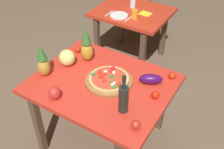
% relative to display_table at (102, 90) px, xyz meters
% --- Properties ---
extents(ground_plane, '(10.00, 10.00, 0.00)m').
position_rel_display_table_xyz_m(ground_plane, '(0.00, 0.00, -0.65)').
color(ground_plane, brown).
extents(display_table, '(1.17, 0.94, 0.74)m').
position_rel_display_table_xyz_m(display_table, '(0.00, 0.00, 0.00)').
color(display_table, brown).
rests_on(display_table, ground_plane).
extents(background_table, '(0.92, 0.76, 0.74)m').
position_rel_display_table_xyz_m(background_table, '(-0.44, 1.38, -0.03)').
color(background_table, brown).
rests_on(background_table, ground_plane).
extents(dining_chair, '(0.47, 0.47, 0.85)m').
position_rel_display_table_xyz_m(dining_chair, '(-0.57, 1.99, -0.16)').
color(dining_chair, '#926032').
rests_on(dining_chair, ground_plane).
extents(pizza_board, '(0.41, 0.41, 0.02)m').
position_rel_display_table_xyz_m(pizza_board, '(0.05, 0.03, 0.10)').
color(pizza_board, '#926032').
rests_on(pizza_board, display_table).
extents(pizza, '(0.34, 0.34, 0.05)m').
position_rel_display_table_xyz_m(pizza, '(0.05, 0.03, 0.13)').
color(pizza, tan).
rests_on(pizza, pizza_board).
extents(wine_bottle, '(0.08, 0.08, 0.33)m').
position_rel_display_table_xyz_m(wine_bottle, '(0.32, -0.19, 0.21)').
color(wine_bottle, black).
rests_on(wine_bottle, display_table).
extents(pineapple_left, '(0.12, 0.12, 0.35)m').
position_rel_display_table_xyz_m(pineapple_left, '(-0.30, 0.21, 0.24)').
color(pineapple_left, '#C28B29').
rests_on(pineapple_left, display_table).
extents(pineapple_right, '(0.11, 0.11, 0.31)m').
position_rel_display_table_xyz_m(pineapple_right, '(-0.49, -0.17, 0.23)').
color(pineapple_right, '#B38D34').
rests_on(pineapple_right, display_table).
extents(melon, '(0.15, 0.15, 0.15)m').
position_rel_display_table_xyz_m(melon, '(-0.41, 0.05, 0.16)').
color(melon, '#DADC6F').
rests_on(melon, display_table).
extents(bell_pepper, '(0.10, 0.10, 0.11)m').
position_rel_display_table_xyz_m(bell_pepper, '(-0.21, -0.36, 0.14)').
color(bell_pepper, red).
rests_on(bell_pepper, display_table).
extents(eggplant, '(0.22, 0.17, 0.09)m').
position_rel_display_table_xyz_m(eggplant, '(0.36, 0.21, 0.13)').
color(eggplant, '#400D4D').
rests_on(eggplant, display_table).
extents(tomato_at_corner, '(0.06, 0.06, 0.06)m').
position_rel_display_table_xyz_m(tomato_at_corner, '(0.49, 0.36, 0.12)').
color(tomato_at_corner, red).
rests_on(tomato_at_corner, display_table).
extents(tomato_beside_pepper, '(0.07, 0.07, 0.07)m').
position_rel_display_table_xyz_m(tomato_beside_pepper, '(0.47, 0.06, 0.12)').
color(tomato_beside_pepper, red).
rests_on(tomato_beside_pepper, display_table).
extents(tomato_near_board, '(0.07, 0.07, 0.07)m').
position_rel_display_table_xyz_m(tomato_near_board, '(0.48, -0.30, 0.12)').
color(tomato_near_board, red).
rests_on(tomato_near_board, display_table).
extents(tomato_by_bottle, '(0.06, 0.06, 0.06)m').
position_rel_display_table_xyz_m(tomato_by_bottle, '(-0.46, 0.27, 0.12)').
color(tomato_by_bottle, red).
rests_on(tomato_by_bottle, display_table).
extents(drinking_glass_juice, '(0.07, 0.07, 0.11)m').
position_rel_display_table_xyz_m(drinking_glass_juice, '(-0.32, 1.21, 0.14)').
color(drinking_glass_juice, orange).
rests_on(drinking_glass_juice, background_table).
extents(drinking_glass_water, '(0.07, 0.07, 0.12)m').
position_rel_display_table_xyz_m(drinking_glass_water, '(-0.49, 1.48, 0.15)').
color(drinking_glass_water, silver).
rests_on(drinking_glass_water, background_table).
extents(dinner_plate, '(0.22, 0.22, 0.02)m').
position_rel_display_table_xyz_m(dinner_plate, '(-0.51, 1.16, 0.10)').
color(dinner_plate, white).
rests_on(dinner_plate, background_table).
extents(fork_utensil, '(0.02, 0.18, 0.01)m').
position_rel_display_table_xyz_m(fork_utensil, '(-0.65, 1.16, 0.09)').
color(fork_utensil, silver).
rests_on(fork_utensil, background_table).
extents(knife_utensil, '(0.02, 0.18, 0.01)m').
position_rel_display_table_xyz_m(knife_utensil, '(-0.37, 1.16, 0.09)').
color(knife_utensil, silver).
rests_on(knife_utensil, background_table).
extents(napkin_folded, '(0.15, 0.13, 0.01)m').
position_rel_display_table_xyz_m(napkin_folded, '(-0.26, 1.38, 0.09)').
color(napkin_folded, yellow).
rests_on(napkin_folded, background_table).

